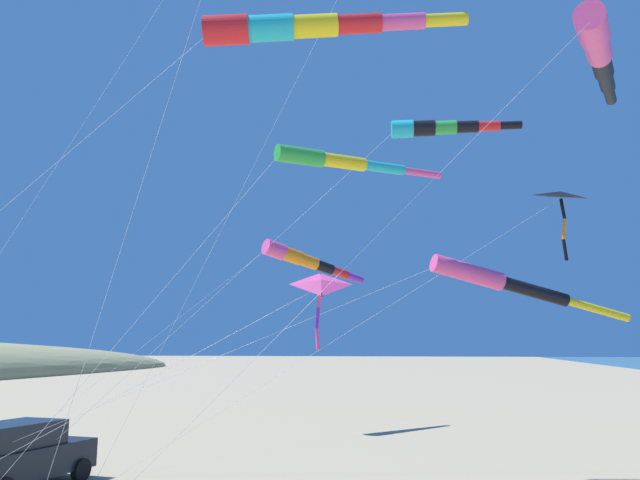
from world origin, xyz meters
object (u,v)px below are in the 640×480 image
kite_windsock_long_streamer_right (300,27)px  kite_delta_yellow_midlevel (319,286)px  kite_windsock_white_trailing (438,128)px  kite_windsock_blue_topmost (504,283)px  kite_windsock_orange_high_right (340,162)px  kite_delta_small_distant (560,197)px  kite_windsock_long_streamer_left (599,53)px  parked_car (18,455)px  kite_windsock_black_fish_shape (303,260)px

kite_windsock_long_streamer_right → kite_delta_yellow_midlevel: bearing=-140.3°
kite_windsock_white_trailing → kite_delta_yellow_midlevel: kite_windsock_white_trailing is taller
kite_windsock_blue_topmost → kite_windsock_orange_high_right: 5.91m
kite_delta_small_distant → kite_windsock_blue_topmost: bearing=52.4°
kite_windsock_white_trailing → kite_windsock_long_streamer_left: size_ratio=1.15×
parked_car → kite_windsock_white_trailing: (-11.83, -3.24, 9.81)m
kite_windsock_long_streamer_left → kite_windsock_white_trailing: bearing=-17.8°
kite_windsock_blue_topmost → parked_car: bearing=11.5°
kite_windsock_long_streamer_left → kite_delta_small_distant: 4.98m
kite_windsock_long_streamer_right → kite_windsock_white_trailing: (-2.98, -5.67, -0.80)m
kite_windsock_long_streamer_right → kite_windsock_black_fish_shape: 17.93m
kite_windsock_blue_topmost → kite_windsock_black_fish_shape: kite_windsock_black_fish_shape is taller
kite_delta_small_distant → kite_delta_yellow_midlevel: bearing=49.9°
parked_car → kite_windsock_white_trailing: kite_windsock_white_trailing is taller
kite_windsock_black_fish_shape → kite_windsock_white_trailing: bearing=123.1°
kite_windsock_long_streamer_left → kite_windsock_black_fish_shape: bearing=-47.0°
kite_windsock_white_trailing → kite_delta_small_distant: bearing=-149.4°
kite_windsock_blue_topmost → kite_delta_yellow_midlevel: (4.31, 4.88, -0.46)m
kite_windsock_white_trailing → kite_windsock_long_streamer_left: bearing=162.2°
kite_windsock_blue_topmost → kite_windsock_black_fish_shape: bearing=-52.3°
parked_car → kite_windsock_orange_high_right: kite_windsock_orange_high_right is taller
parked_car → kite_delta_yellow_midlevel: size_ratio=0.47×
kite_windsock_blue_topmost → kite_windsock_black_fish_shape: size_ratio=1.03×
kite_windsock_long_streamer_right → kite_windsock_long_streamer_left: (-7.53, -4.21, 0.52)m
parked_car → kite_windsock_orange_high_right: 12.24m
kite_windsock_white_trailing → kite_delta_yellow_midlevel: 8.07m
kite_delta_yellow_midlevel → kite_windsock_black_fish_shape: bearing=-73.8°
parked_car → kite_windsock_long_streamer_right: size_ratio=0.26×
kite_delta_yellow_midlevel → kite_windsock_white_trailing: bearing=-115.8°
kite_windsock_long_streamer_left → kite_windsock_black_fish_shape: 17.96m
kite_windsock_blue_topmost → kite_windsock_orange_high_right: kite_windsock_orange_high_right is taller
kite_windsock_blue_topmost → kite_windsock_long_streamer_left: 6.98m
kite_windsock_blue_topmost → kite_windsock_black_fish_shape: (9.17, -11.86, 2.62)m
parked_car → kite_delta_small_distant: (-15.66, -5.50, 7.89)m
kite_delta_small_distant → kite_windsock_black_fish_shape: bearing=-39.0°
kite_windsock_long_streamer_right → kite_delta_yellow_midlevel: (-0.39, -0.33, -6.26)m
kite_windsock_orange_high_right → kite_delta_small_distant: size_ratio=0.71×
parked_car → kite_windsock_white_trailing: bearing=-164.7°
parked_car → kite_windsock_long_streamer_left: bearing=-173.8°
parked_car → kite_delta_small_distant: kite_delta_small_distant is taller
kite_windsock_orange_high_right → kite_delta_yellow_midlevel: size_ratio=1.07×
kite_windsock_long_streamer_right → kite_windsock_white_trailing: 6.46m
kite_windsock_long_streamer_right → kite_delta_small_distant: size_ratio=1.20×
kite_windsock_long_streamer_left → kite_windsock_orange_high_right: 7.92m
kite_windsock_long_streamer_right → kite_windsock_white_trailing: size_ratio=1.16×
kite_windsock_orange_high_right → kite_windsock_long_streamer_left: bearing=-168.2°
kite_delta_yellow_midlevel → parked_car: bearing=-12.9°
kite_windsock_blue_topmost → kite_delta_yellow_midlevel: size_ratio=2.10×
kite_windsock_black_fish_shape → kite_windsock_long_streamer_left: bearing=133.0°
kite_windsock_black_fish_shape → kite_delta_yellow_midlevel: kite_windsock_black_fish_shape is taller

